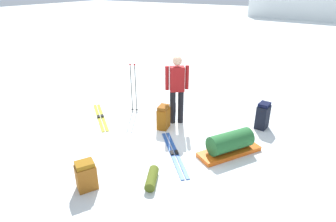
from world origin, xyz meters
The scene contains 12 objects.
ground_plane centered at (0.00, 0.00, 0.00)m, with size 80.00×80.00×0.00m, color white.
distant_snow_ridge centered at (1.96, 27.33, 1.55)m, with size 14.87×5.00×3.11m, color white.
skier_standing centered at (-0.25, 0.85, 0.95)m, with size 0.47×0.38×1.70m.
ski_pair_near centered at (-2.11, 0.07, 0.01)m, with size 1.43×1.22×0.05m.
ski_pair_far centered at (0.42, -0.46, 0.01)m, with size 1.32×1.41×0.05m.
backpack_large_dark centered at (1.68, 1.64, 0.32)m, with size 0.29×0.35×0.65m.
backpack_bright centered at (-0.34, -2.16, 0.26)m, with size 0.39×0.41×0.53m.
backpack_small_spare centered at (-0.37, 0.42, 0.29)m, with size 0.30×0.38×0.58m.
ski_poles_planted_near centered at (-1.56, 0.83, 0.75)m, with size 0.19×0.10×1.35m.
gear_sled centered at (1.40, 0.13, 0.22)m, with size 1.10×1.38×0.49m.
sleeping_mat_rolled centered at (0.54, -1.47, 0.09)m, with size 0.18×0.18×0.55m, color #52601C.
thermos_bottle centered at (-0.60, 1.37, 0.13)m, with size 0.07×0.07×0.26m, color black.
Camera 1 is at (2.85, -4.83, 3.25)m, focal length 30.37 mm.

